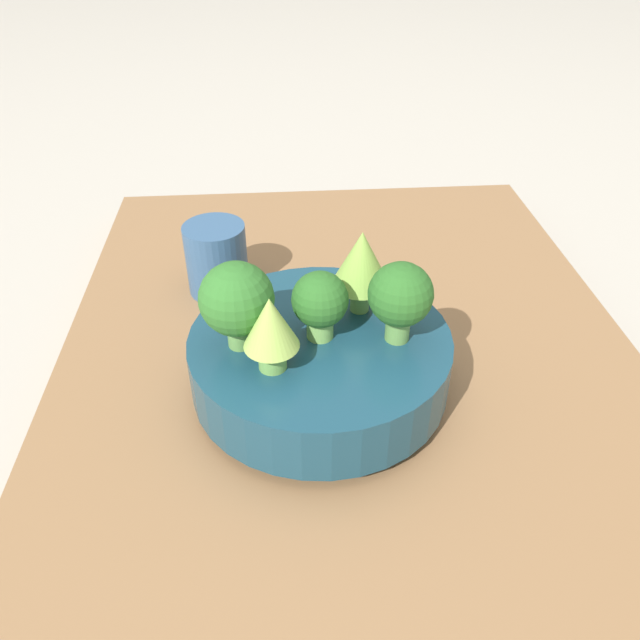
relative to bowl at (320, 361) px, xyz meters
name	(u,v)px	position (x,y,z in m)	size (l,w,h in m)	color
ground_plane	(352,400)	(0.02, -0.04, -0.08)	(6.00, 6.00, 0.00)	#ADA89E
table	(353,387)	(0.02, -0.04, -0.06)	(0.97, 0.67, 0.04)	olive
bowl	(320,361)	(0.00, 0.00, 0.00)	(0.27, 0.27, 0.07)	navy
broccoli_floret_center	(320,302)	(0.00, 0.00, 0.07)	(0.06, 0.06, 0.07)	#7AB256
broccoli_floret_front	(400,297)	(-0.01, -0.08, 0.08)	(0.06, 0.06, 0.08)	#609347
broccoli_floret_back	(237,300)	(-0.01, 0.08, 0.08)	(0.07, 0.07, 0.09)	#609347
romanesco_piece_near	(361,261)	(0.04, -0.05, 0.09)	(0.06, 0.06, 0.09)	#609347
romanesco_piece_far	(271,327)	(-0.04, 0.05, 0.08)	(0.05, 0.05, 0.08)	#6BA34C
cup	(217,259)	(0.21, 0.12, 0.00)	(0.08, 0.08, 0.09)	#33567F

